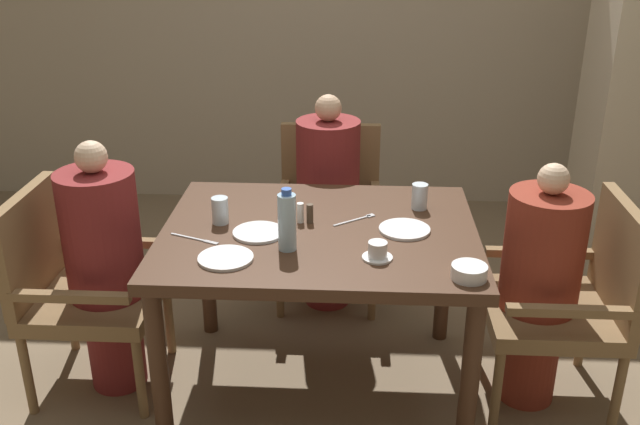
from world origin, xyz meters
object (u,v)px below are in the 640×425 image
chair_right_side (572,297)px  plate_dessert_center (404,229)px  water_bottle (287,221)px  diner_in_far_chair (328,201)px  glass_tall_mid (220,210)px  plate_main_left (226,258)px  plate_main_right (259,232)px  glass_tall_near (420,196)px  chair_left_side (75,283)px  teacup_with_saucer (378,251)px  chair_far_side (329,206)px  diner_in_right_chair (539,284)px  diner_in_left_chair (106,266)px  bowl_small (469,272)px

chair_right_side → plate_dessert_center: size_ratio=4.39×
water_bottle → plate_dessert_center: bearing=22.8°
diner_in_far_chair → glass_tall_mid: (-0.41, -0.73, 0.25)m
chair_right_side → plate_main_left: bearing=-168.0°
plate_main_right → glass_tall_near: 0.72m
chair_left_side → plate_main_right: 0.86m
diner_in_far_chair → teacup_with_saucer: diner_in_far_chair is taller
plate_dessert_center → plate_main_left: bearing=-156.5°
glass_tall_near → plate_dessert_center: bearing=-107.5°
diner_in_far_chair → plate_dessert_center: 0.86m
chair_right_side → plate_dessert_center: chair_right_side is taller
chair_far_side → diner_in_right_chair: 1.28m
diner_in_left_chair → diner_in_right_chair: (1.80, 0.00, -0.03)m
glass_tall_mid → teacup_with_saucer: bearing=-24.3°
diner_in_right_chair → bowl_small: size_ratio=8.48×
plate_main_left → water_bottle: bearing=24.8°
bowl_small → glass_tall_mid: (-0.95, 0.42, 0.03)m
diner_in_far_chair → bowl_small: (0.55, -1.15, 0.22)m
chair_far_side → glass_tall_near: 0.86m
chair_left_side → teacup_with_saucer: 1.33m
bowl_small → diner_in_right_chair: bearing=47.3°
glass_tall_near → plate_main_right: bearing=-155.6°
glass_tall_near → teacup_with_saucer: bearing=-111.1°
chair_far_side → plate_dessert_center: (0.34, -0.91, 0.29)m
plate_main_left → plate_dessert_center: (0.67, 0.29, 0.00)m
chair_far_side → plate_main_right: bearing=-103.8°
plate_dessert_center → glass_tall_near: (0.07, 0.24, 0.05)m
diner_in_right_chair → plate_main_right: bearing=-176.9°
chair_right_side → plate_main_right: 1.32m
plate_main_right → bowl_small: (0.78, -0.32, 0.02)m
diner_in_far_chair → plate_main_right: bearing=-106.0°
water_bottle → diner_in_left_chair: bearing=166.5°
bowl_small → diner_in_left_chair: bearing=165.0°
chair_right_side → glass_tall_near: chair_right_side is taller
chair_far_side → chair_right_side: size_ratio=1.00×
glass_tall_near → diner_in_right_chair: bearing=-25.8°
plate_main_left → diner_in_left_chair: bearing=153.0°
water_bottle → glass_tall_near: (0.53, 0.43, -0.06)m
chair_far_side → diner_in_left_chair: bearing=-134.8°
diner_in_far_chair → glass_tall_near: size_ratio=10.26×
chair_left_side → diner_in_far_chair: size_ratio=0.79×
diner_in_far_chair → plate_dessert_center: diner_in_far_chair is taller
glass_tall_mid → glass_tall_near: bearing=13.6°
chair_right_side → plate_dessert_center: bearing=-180.0°
chair_far_side → chair_right_side: 1.38m
water_bottle → glass_tall_mid: (-0.30, 0.23, -0.06)m
teacup_with_saucer → glass_tall_mid: size_ratio=1.03×
plate_main_left → glass_tall_mid: bearing=103.5°
chair_left_side → glass_tall_mid: size_ratio=8.14×
chair_right_side → diner_in_far_chair: bearing=143.8°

